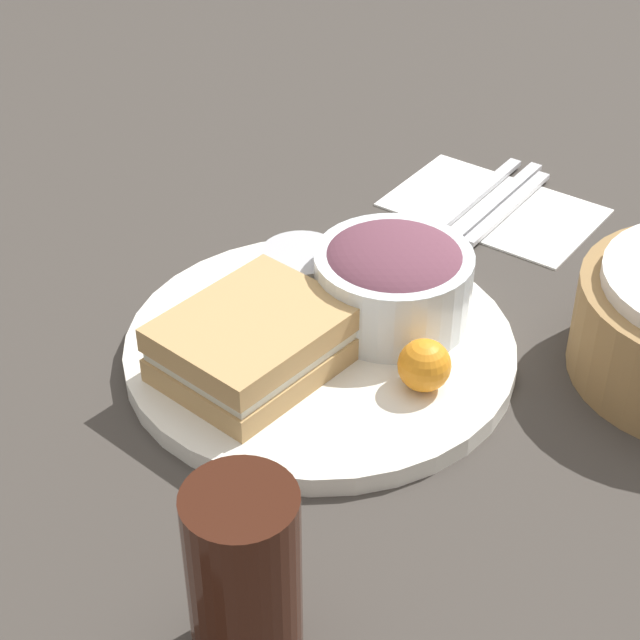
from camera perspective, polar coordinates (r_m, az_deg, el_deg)
name	(u,v)px	position (r m, az deg, el deg)	size (l,w,h in m)	color
ground_plane	(320,357)	(0.85, 0.00, -1.98)	(4.00, 4.00, 0.00)	#3D3833
plate	(320,349)	(0.84, 0.00, -1.54)	(0.31, 0.31, 0.02)	white
sandwich	(254,343)	(0.80, -3.56, -1.22)	(0.14, 0.12, 0.05)	tan
salad_bowl	(393,278)	(0.84, 3.93, 2.26)	(0.13, 0.13, 0.07)	white
dressing_cup	(301,271)	(0.88, -1.02, 2.61)	(0.07, 0.07, 0.04)	#B7B7BC
orange_wedge	(426,364)	(0.79, 5.67, -2.33)	(0.04, 0.04, 0.04)	orange
drink_glass	(244,579)	(0.61, -4.07, -13.59)	(0.06, 0.06, 0.13)	#38190F
napkin	(491,206)	(1.05, 9.09, 6.03)	(0.13, 0.19, 0.00)	white
fork	(475,196)	(1.05, 8.25, 6.54)	(0.17, 0.01, 0.01)	silver
knife	(491,202)	(1.05, 9.11, 6.24)	(0.18, 0.01, 0.01)	silver
spoon	(508,207)	(1.04, 9.99, 5.94)	(0.16, 0.01, 0.01)	silver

